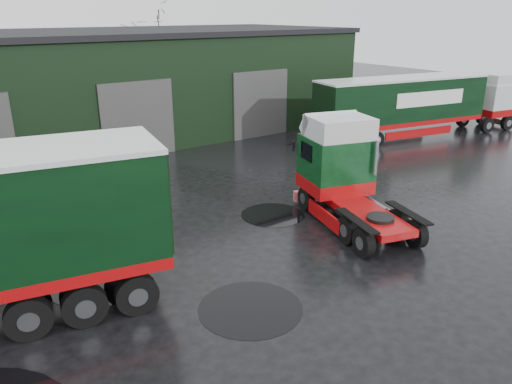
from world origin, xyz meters
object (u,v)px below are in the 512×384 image
(tree_back_b, at_px, (148,56))
(wash_bucket, at_px, (360,194))
(hero_tractor, at_px, (359,177))
(warehouse, at_px, (96,85))
(lorry_right, at_px, (401,109))

(tree_back_b, bearing_deg, wash_bucket, -96.41)
(hero_tractor, height_order, wash_bucket, hero_tractor)
(warehouse, distance_m, wash_bucket, 18.17)
(warehouse, xyz_separation_m, hero_tractor, (2.50, -19.24, -1.27))
(warehouse, height_order, hero_tractor, warehouse)
(hero_tractor, relative_size, wash_bucket, 22.28)
(hero_tractor, xyz_separation_m, tree_back_b, (5.50, 29.24, 1.86))
(lorry_right, bearing_deg, warehouse, -118.26)
(lorry_right, height_order, wash_bucket, lorry_right)
(warehouse, bearing_deg, hero_tractor, -82.60)
(wash_bucket, bearing_deg, tree_back_b, 83.59)
(warehouse, relative_size, hero_tractor, 5.32)
(tree_back_b, bearing_deg, lorry_right, -73.87)
(warehouse, bearing_deg, tree_back_b, 51.34)
(hero_tractor, relative_size, tree_back_b, 0.81)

